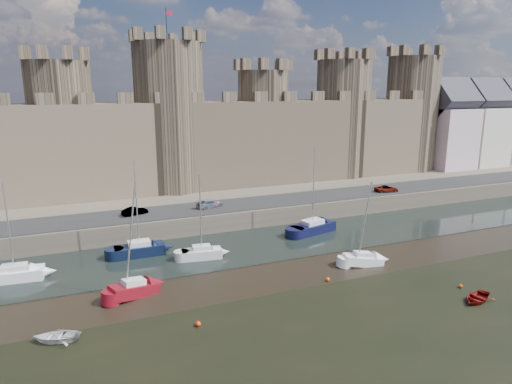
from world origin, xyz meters
TOP-DOWN VIEW (x-y plane):
  - ground at (0.00, 0.00)m, footprint 160.00×160.00m
  - water_channel at (0.00, 24.00)m, footprint 160.00×12.00m
  - quay at (0.00, 60.00)m, footprint 160.00×60.00m
  - road at (0.00, 34.00)m, footprint 160.00×7.00m
  - castle at (-0.64, 48.00)m, footprint 108.50×11.00m
  - townhouses at (71.50, 46.00)m, footprint 35.50×9.05m
  - car_1 at (-6.10, 34.19)m, footprint 3.54×2.16m
  - car_2 at (4.05, 34.04)m, footprint 4.19×2.56m
  - car_3 at (32.80, 32.45)m, footprint 4.05×2.38m
  - sailboat_0 at (-19.47, 23.54)m, footprint 5.59×2.61m
  - sailboat_1 at (-6.90, 25.70)m, footprint 5.55×2.20m
  - sailboat_2 at (-0.56, 22.11)m, footprint 4.67×2.36m
  - sailboat_3 at (15.51, 25.44)m, footprint 6.77×4.00m
  - sailboat_4 at (-8.89, 15.53)m, footprint 4.86×3.18m
  - sailboat_5 at (15.21, 13.75)m, footprint 4.54×2.45m
  - dinghy_4 at (19.70, 2.56)m, footprint 3.91×3.34m
  - dinghy_6 at (-15.47, 9.94)m, footprint 4.07×3.42m
  - buoy_1 at (-4.87, 7.93)m, footprint 0.46×0.46m
  - buoy_3 at (9.45, 11.48)m, footprint 0.42×0.42m
  - buoy_5 at (20.55, 5.26)m, footprint 0.38×0.38m

SIDE VIEW (x-z plane):
  - ground at x=0.00m, z-range 0.00..0.00m
  - water_channel at x=0.00m, z-range 0.00..0.08m
  - buoy_5 at x=20.55m, z-range 0.00..0.38m
  - buoy_3 at x=9.45m, z-range 0.00..0.42m
  - buoy_1 at x=-4.87m, z-range 0.00..0.46m
  - dinghy_4 at x=19.70m, z-range 0.00..0.69m
  - dinghy_6 at x=-15.47m, z-range 0.00..0.72m
  - sailboat_5 at x=15.21m, z-range -3.96..5.33m
  - sailboat_4 at x=-8.89m, z-range -4.53..6.07m
  - sailboat_2 at x=-0.56m, z-range -4.03..5.60m
  - sailboat_0 at x=-19.47m, z-range -4.27..5.86m
  - sailboat_3 at x=15.51m, z-range -4.72..6.41m
  - sailboat_1 at x=-6.90m, z-range -4.69..6.40m
  - quay at x=0.00m, z-range 0.00..2.50m
  - road at x=0.00m, z-range 2.50..2.60m
  - car_3 at x=32.80m, z-range 2.50..3.56m
  - car_1 at x=-6.10m, z-range 2.50..3.60m
  - car_2 at x=4.05m, z-range 2.50..3.63m
  - townhouses at x=71.50m, z-range 1.53..19.65m
  - castle at x=-0.64m, z-range -2.83..26.17m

